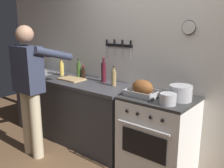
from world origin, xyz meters
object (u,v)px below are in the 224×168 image
bottle_soy_sauce (83,73)px  bottle_olive_oil (79,70)px  bottle_vinegar (114,78)px  bottle_wine_red (104,72)px  stock_pot (181,93)px  stove (158,135)px  saucepan (168,99)px  bottle_cooking_oil (62,69)px  roasting_pan (142,89)px  person_cook (30,84)px  cutting_board (72,79)px

bottle_soy_sauce → bottle_olive_oil: bearing=-168.1°
bottle_vinegar → bottle_wine_red: bottle_wine_red is taller
stock_pot → bottle_vinegar: bearing=177.5°
stock_pot → bottle_olive_oil: size_ratio=0.83×
bottle_soy_sauce → stove: bearing=-5.4°
saucepan → bottle_wine_red: size_ratio=0.50×
stock_pot → bottle_vinegar: size_ratio=0.93×
bottle_wine_red → bottle_soy_sauce: bearing=-175.6°
bottle_cooking_oil → bottle_soy_sauce: (0.41, 0.05, -0.03)m
stove → bottle_wine_red: bottle_wine_red is taller
stove → bottle_wine_red: (-0.94, 0.15, 0.59)m
saucepan → roasting_pan: bearing=164.6°
bottle_soy_sauce → bottle_olive_oil: 0.09m
bottle_wine_red → bottle_olive_oil: size_ratio=1.17×
saucepan → stock_pot: bearing=79.6°
stock_pot → saucepan: size_ratio=1.43×
bottle_olive_oil → bottle_cooking_oil: bearing=-173.5°
person_cook → saucepan: 1.69m
stove → stock_pot: 0.58m
stove → bottle_wine_red: size_ratio=2.71×
stove → person_cook: person_cook is taller
stove → person_cook: size_ratio=0.54×
roasting_pan → saucepan: 0.37m
person_cook → bottle_olive_oil: person_cook is taller
saucepan → bottle_cooking_oil: size_ratio=0.66×
bottle_soy_sauce → bottle_olive_oil: (-0.07, -0.02, 0.04)m
saucepan → bottle_olive_oil: size_ratio=0.58×
person_cook → bottle_soy_sauce: 0.80m
stove → bottle_wine_red: bearing=170.8°
bottle_wine_red → bottle_olive_oil: (-0.44, -0.04, -0.02)m
roasting_pan → cutting_board: (-1.20, 0.04, -0.07)m
roasting_pan → bottle_soy_sauce: size_ratio=1.86×
bottle_wine_red → bottle_cooking_oil: bearing=-174.0°
stock_pot → bottle_soy_sauce: (-1.53, 0.10, -0.00)m
bottle_cooking_oil → stove: bearing=-2.3°
cutting_board → stock_pot: bearing=2.4°
stove → bottle_cooking_oil: (-1.72, 0.07, 0.55)m
stove → bottle_olive_oil: bearing=175.5°
stock_pot → cutting_board: (-1.60, -0.07, -0.07)m
person_cook → bottle_vinegar: 1.04m
bottle_soy_sauce → bottle_vinegar: bearing=-5.4°
stock_pot → bottle_soy_sauce: size_ratio=1.24×
roasting_pan → person_cook: bearing=-155.0°
person_cook → roasting_pan: person_cook is taller
roasting_pan → stock_pot: bearing=15.6°
roasting_pan → saucepan: size_ratio=2.13×
saucepan → bottle_soy_sauce: size_ratio=0.87×
stock_pot → bottle_soy_sauce: bearing=176.3°
stock_pot → saucepan: bearing=-100.4°
stove → bottle_olive_oil: bottle_olive_oil is taller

